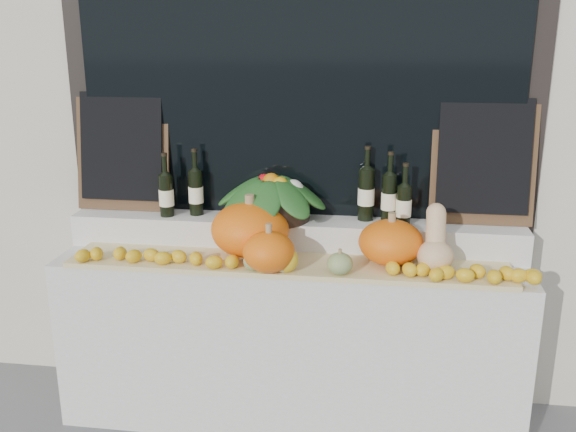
{
  "coord_description": "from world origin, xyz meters",
  "views": [
    {
      "loc": [
        0.41,
        -1.42,
        1.99
      ],
      "look_at": [
        0.0,
        1.45,
        1.12
      ],
      "focal_mm": 40.0,
      "sensor_mm": 36.0,
      "label": 1
    }
  ],
  "objects": [
    {
      "name": "wine_bottle_tall",
      "position": [
        0.36,
        1.71,
        1.18
      ],
      "size": [
        0.08,
        0.08,
        0.38
      ],
      "color": "black",
      "rests_on": "rear_tier"
    },
    {
      "name": "chalkboard_left",
      "position": [
        -0.92,
        1.74,
        1.36
      ],
      "size": [
        0.5,
        0.12,
        0.62
      ],
      "rotation": [
        -0.15,
        0.0,
        0.0
      ],
      "color": "#4C331E",
      "rests_on": "rear_tier"
    },
    {
      "name": "chalkboard_right",
      "position": [
        0.92,
        1.74,
        1.36
      ],
      "size": [
        0.5,
        0.12,
        0.62
      ],
      "rotation": [
        -0.15,
        0.0,
        0.0
      ],
      "color": "#4C331E",
      "rests_on": "rear_tier"
    },
    {
      "name": "butternut_squash",
      "position": [
        0.69,
        1.4,
        1.02
      ],
      "size": [
        0.17,
        0.22,
        0.3
      ],
      "color": "#DBB080",
      "rests_on": "straw_bedding"
    },
    {
      "name": "pumpkin_left",
      "position": [
        -0.19,
        1.47,
        1.04
      ],
      "size": [
        0.47,
        0.47,
        0.27
      ],
      "primitive_type": "ellipsoid",
      "rotation": [
        0.0,
        0.0,
        -0.29
      ],
      "color": "orange",
      "rests_on": "straw_bedding"
    },
    {
      "name": "wine_bottle_near_right",
      "position": [
        0.47,
        1.67,
        1.17
      ],
      "size": [
        0.08,
        0.08,
        0.36
      ],
      "color": "black",
      "rests_on": "rear_tier"
    },
    {
      "name": "wine_bottle_far_left",
      "position": [
        -0.66,
        1.63,
        1.15
      ],
      "size": [
        0.08,
        0.08,
        0.33
      ],
      "color": "black",
      "rests_on": "rear_tier"
    },
    {
      "name": "pumpkin_center",
      "position": [
        -0.06,
        1.28,
        1.0
      ],
      "size": [
        0.29,
        0.29,
        0.19
      ],
      "primitive_type": "ellipsoid",
      "rotation": [
        0.0,
        0.0,
        0.24
      ],
      "color": "orange",
      "rests_on": "straw_bedding"
    },
    {
      "name": "wine_bottle_near_left",
      "position": [
        -0.51,
        1.68,
        1.16
      ],
      "size": [
        0.08,
        0.08,
        0.35
      ],
      "color": "black",
      "rests_on": "rear_tier"
    },
    {
      "name": "straw_bedding",
      "position": [
        0.0,
        1.4,
        0.89
      ],
      "size": [
        2.1,
        0.32,
        0.02
      ],
      "primitive_type": "cube",
      "color": "tan",
      "rests_on": "display_sill"
    },
    {
      "name": "lemon_heap",
      "position": [
        0.0,
        1.29,
        0.94
      ],
      "size": [
        2.2,
        0.16,
        0.06
      ],
      "primitive_type": null,
      "color": "gold",
      "rests_on": "straw_bedding"
    },
    {
      "name": "wine_bottle_far_right",
      "position": [
        0.54,
        1.64,
        1.14
      ],
      "size": [
        0.08,
        0.08,
        0.31
      ],
      "color": "black",
      "rests_on": "rear_tier"
    },
    {
      "name": "pumpkin_right",
      "position": [
        0.49,
        1.46,
        1.01
      ],
      "size": [
        0.32,
        0.32,
        0.21
      ],
      "primitive_type": "ellipsoid",
      "rotation": [
        0.0,
        0.0,
        0.06
      ],
      "color": "orange",
      "rests_on": "straw_bedding"
    },
    {
      "name": "decorative_gourds",
      "position": [
        0.09,
        1.28,
        0.95
      ],
      "size": [
        0.5,
        0.12,
        0.14
      ],
      "color": "#34621D",
      "rests_on": "straw_bedding"
    },
    {
      "name": "produce_bowl",
      "position": [
        -0.11,
        1.66,
        1.16
      ],
      "size": [
        0.6,
        0.6,
        0.25
      ],
      "color": "black",
      "rests_on": "rear_tier"
    },
    {
      "name": "display_sill",
      "position": [
        0.0,
        1.52,
        0.44
      ],
      "size": [
        2.3,
        0.55,
        0.88
      ],
      "primitive_type": "cube",
      "color": "silver",
      "rests_on": "ground"
    },
    {
      "name": "rear_tier",
      "position": [
        0.0,
        1.68,
        0.96
      ],
      "size": [
        2.3,
        0.25,
        0.16
      ],
      "primitive_type": "cube",
      "color": "silver",
      "rests_on": "display_sill"
    }
  ]
}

